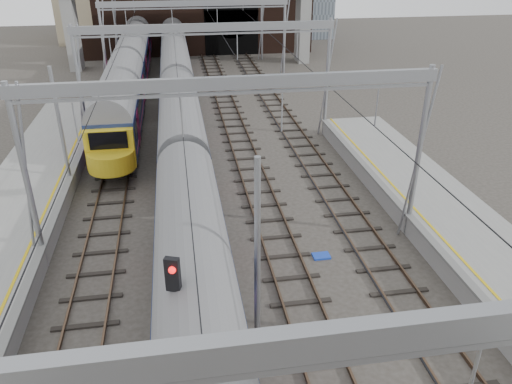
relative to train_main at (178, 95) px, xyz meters
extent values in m
cube|color=slate|center=(-6.15, -23.00, -1.31)|extent=(0.35, 55.00, 0.12)
cube|color=#4C3828|center=(-4.72, -10.50, -2.27)|extent=(0.08, 80.00, 0.16)
cube|color=#4C3828|center=(-3.28, -10.50, -2.27)|extent=(0.08, 80.00, 0.16)
cube|color=black|center=(-4.00, -10.50, -2.35)|extent=(2.40, 80.00, 0.14)
cube|color=#4C3828|center=(-0.72, -10.50, -2.27)|extent=(0.08, 80.00, 0.16)
cube|color=#4C3828|center=(0.72, -10.50, -2.27)|extent=(0.08, 80.00, 0.16)
cube|color=black|center=(0.00, -10.50, -2.35)|extent=(2.40, 80.00, 0.14)
cube|color=#4C3828|center=(3.28, -10.50, -2.27)|extent=(0.08, 80.00, 0.16)
cube|color=#4C3828|center=(4.72, -10.50, -2.27)|extent=(0.08, 80.00, 0.16)
cube|color=black|center=(4.00, -10.50, -2.35)|extent=(2.40, 80.00, 0.14)
cube|color=#4C3828|center=(7.28, -10.50, -2.27)|extent=(0.08, 80.00, 0.16)
cube|color=#4C3828|center=(8.72, -10.50, -2.27)|extent=(0.08, 80.00, 0.16)
cube|color=black|center=(8.00, -10.50, -2.35)|extent=(2.40, 80.00, 0.14)
cube|color=gray|center=(2.00, -31.50, 5.24)|extent=(16.80, 0.28, 0.50)
cylinder|color=gray|center=(-6.20, -17.50, 1.64)|extent=(0.24, 0.24, 8.00)
cylinder|color=gray|center=(10.20, -17.50, 1.64)|extent=(0.24, 0.24, 8.00)
cube|color=gray|center=(2.00, -17.50, 5.24)|extent=(16.80, 0.28, 0.50)
cylinder|color=gray|center=(-6.20, -3.50, 1.64)|extent=(0.24, 0.24, 8.00)
cylinder|color=gray|center=(10.20, -3.50, 1.64)|extent=(0.24, 0.24, 8.00)
cube|color=gray|center=(2.00, -3.50, 5.24)|extent=(16.80, 0.28, 0.50)
cylinder|color=gray|center=(-6.20, 10.50, 1.64)|extent=(0.24, 0.24, 8.00)
cylinder|color=gray|center=(10.20, 10.50, 1.64)|extent=(0.24, 0.24, 8.00)
cube|color=gray|center=(2.00, 10.50, 5.24)|extent=(16.80, 0.28, 0.50)
cylinder|color=gray|center=(-6.20, 22.50, 1.64)|extent=(0.24, 0.24, 8.00)
cylinder|color=gray|center=(10.20, 22.50, 1.64)|extent=(0.24, 0.24, 8.00)
cube|color=black|center=(-4.00, -10.50, 3.14)|extent=(0.03, 80.00, 0.03)
cube|color=black|center=(0.00, -10.50, 3.14)|extent=(0.03, 80.00, 0.03)
cube|color=black|center=(4.00, -10.50, 3.14)|extent=(0.03, 80.00, 0.03)
cube|color=black|center=(8.00, -10.50, 3.14)|extent=(0.03, 80.00, 0.03)
cube|color=#311D16|center=(4.00, 26.50, 2.14)|extent=(26.00, 2.00, 9.00)
cube|color=black|center=(7.00, 25.48, 0.24)|extent=(6.50, 0.10, 5.20)
cylinder|color=black|center=(7.00, 25.48, 2.84)|extent=(6.50, 0.10, 6.50)
cube|color=#311D16|center=(-8.00, 25.50, -0.86)|extent=(6.00, 1.50, 3.00)
cube|color=gray|center=(-10.50, 20.50, 1.74)|extent=(1.20, 2.50, 8.20)
cube|color=gray|center=(14.50, 20.50, 1.74)|extent=(1.20, 2.50, 8.20)
cube|color=black|center=(0.00, 0.08, -2.01)|extent=(2.01, 59.60, 0.70)
cube|color=#15204A|center=(0.00, 0.08, -0.22)|extent=(2.56, 59.60, 2.28)
cylinder|color=slate|center=(0.00, 0.08, 0.92)|extent=(2.50, 59.10, 2.50)
cube|color=black|center=(0.00, 0.08, 0.14)|extent=(2.58, 58.40, 0.68)
cube|color=#BB3A66|center=(0.00, 0.08, -0.86)|extent=(2.58, 58.60, 0.11)
cube|color=black|center=(-4.00, 22.46, -2.01)|extent=(2.16, 63.95, 0.70)
cube|color=#15204A|center=(-4.00, 22.46, -0.14)|extent=(2.75, 63.95, 2.45)
cylinder|color=slate|center=(-4.00, 22.46, 1.09)|extent=(2.69, 63.45, 2.69)
cube|color=black|center=(-4.00, 22.46, 0.25)|extent=(2.77, 62.75, 0.74)
cube|color=#BB3A66|center=(-4.00, 22.46, -0.82)|extent=(2.77, 62.95, 0.12)
cube|color=gold|center=(-4.00, -9.66, -0.24)|extent=(2.69, 0.60, 2.25)
cube|color=black|center=(-4.00, -9.83, 0.35)|extent=(2.06, 0.08, 0.98)
cylinder|color=black|center=(-0.57, -25.64, 0.24)|extent=(0.17, 0.17, 5.21)
cube|color=black|center=(-0.57, -25.82, 2.52)|extent=(0.42, 0.30, 0.98)
sphere|color=red|center=(-0.57, -25.94, 2.74)|extent=(0.20, 0.20, 0.20)
cube|color=blue|center=(-0.66, -23.17, -2.31)|extent=(0.94, 0.74, 0.10)
cube|color=blue|center=(1.08, -15.35, -2.31)|extent=(1.09, 0.89, 0.11)
cube|color=blue|center=(5.66, -18.74, -2.32)|extent=(0.77, 0.55, 0.09)
camera|label=1|loc=(-0.16, -36.41, 10.10)|focal=35.00mm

